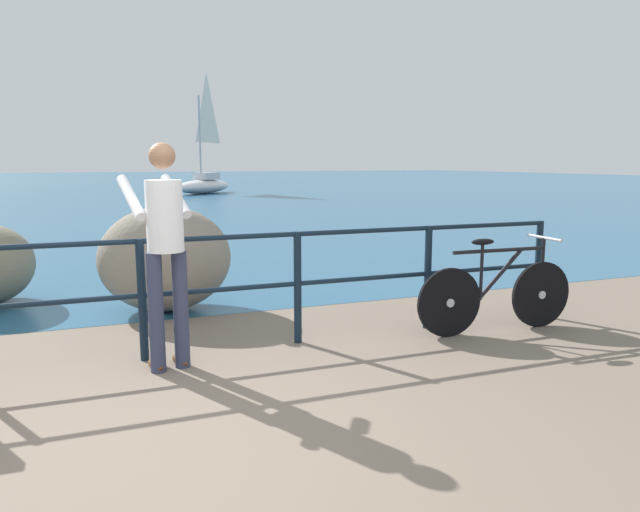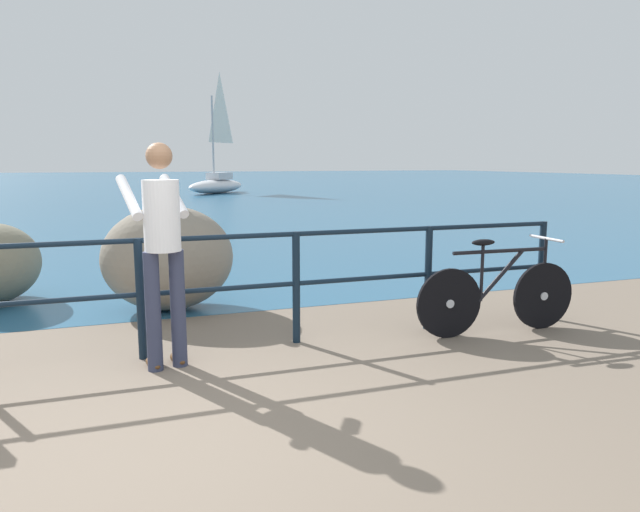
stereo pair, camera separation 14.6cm
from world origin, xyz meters
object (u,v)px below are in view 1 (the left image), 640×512
(breakwater_boulder_main, at_px, (165,259))
(sailboat, at_px, (204,180))
(person_at_railing, at_px, (165,246))
(seagull, at_px, (169,193))
(bicycle, at_px, (497,292))

(breakwater_boulder_main, bearing_deg, sailboat, 79.31)
(person_at_railing, xyz_separation_m, seagull, (0.27, 1.95, 0.31))
(person_at_railing, relative_size, seagull, 5.20)
(breakwater_boulder_main, bearing_deg, person_at_railing, -95.76)
(breakwater_boulder_main, xyz_separation_m, seagull, (0.07, 0.03, 0.72))
(person_at_railing, bearing_deg, bicycle, -104.12)
(person_at_railing, height_order, seagull, person_at_railing)
(seagull, bearing_deg, sailboat, -25.65)
(seagull, height_order, sailboat, sailboat)
(person_at_railing, distance_m, seagull, 1.99)
(bicycle, relative_size, person_at_railing, 0.96)
(person_at_railing, distance_m, sailboat, 26.29)
(seagull, distance_m, sailboat, 24.32)
(person_at_railing, xyz_separation_m, breakwater_boulder_main, (0.19, 1.92, -0.41))
(bicycle, xyz_separation_m, sailboat, (1.62, 25.93, 0.32))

